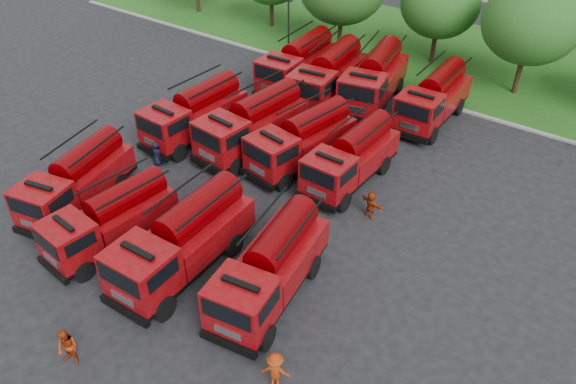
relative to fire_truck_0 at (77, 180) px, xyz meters
The scene contains 24 objects.
ground 9.34m from the fire_truck_0, 23.61° to the left, with size 140.00×140.00×0.00m, color black.
lawn 30.90m from the fire_truck_0, 74.15° to the left, with size 70.00×16.00×0.12m, color #224A13.
curb 23.22m from the fire_truck_0, 68.67° to the left, with size 70.00×0.30×0.14m, color gray.
tree_3 28.83m from the fire_truck_0, 74.98° to the left, with size 5.88×5.88×7.19m.
tree_4 30.12m from the fire_truck_0, 61.14° to the left, with size 6.55×6.55×8.01m.
lamp_post_0 20.98m from the fire_truck_0, 94.30° to the left, with size 0.60×0.25×5.11m.
fire_truck_0 is the anchor object (origin of this frame).
fire_truck_1 3.96m from the fire_truck_0, 14.99° to the right, with size 2.91×6.77×3.00m.
fire_truck_2 7.86m from the fire_truck_0, ahead, with size 3.03×7.69×3.45m.
fire_truck_3 12.00m from the fire_truck_0, ahead, with size 3.58×7.48×3.27m.
fire_truck_4 8.69m from the fire_truck_0, 89.16° to the left, with size 2.93×7.38×3.31m.
fire_truck_5 10.39m from the fire_truck_0, 67.90° to the left, with size 3.33×7.82×3.47m.
fire_truck_6 12.30m from the fire_truck_0, 54.09° to the left, with size 3.57×7.43×3.24m.
fire_truck_7 14.51m from the fire_truck_0, 44.20° to the left, with size 2.67×7.00×3.16m.
fire_truck_8 18.31m from the fire_truck_0, 86.32° to the left, with size 3.13×7.77×3.48m.
fire_truck_9 18.14m from the fire_truck_0, 76.84° to the left, with size 3.64×8.12×3.57m.
fire_truck_10 20.30m from the fire_truck_0, 70.27° to the left, with size 4.21×8.31×3.61m.
fire_truck_11 22.14m from the fire_truck_0, 59.59° to the left, with size 2.83×7.39×3.34m.
firefighter_0 8.84m from the fire_truck_0, 19.66° to the right, with size 0.67×0.49×1.82m, color black.
firefighter_1 10.46m from the fire_truck_0, 40.18° to the right, with size 0.87×0.48×1.79m, color #942A0B.
firefighter_2 10.92m from the fire_truck_0, ahead, with size 1.07×0.61×1.82m, color #942A0B.
firefighter_3 15.21m from the fire_truck_0, 10.87° to the right, with size 1.09×0.56×1.69m, color #942A0B.
firefighter_4 5.25m from the fire_truck_0, 84.80° to the left, with size 0.74×0.49×1.52m, color black.
firefighter_5 15.21m from the fire_truck_0, 31.77° to the left, with size 1.43×0.62×1.54m, color #942A0B.
Camera 1 is at (14.10, -16.44, 18.29)m, focal length 35.00 mm.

